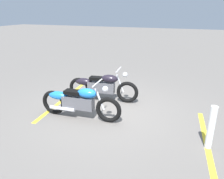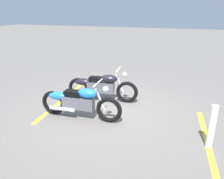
# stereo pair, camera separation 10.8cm
# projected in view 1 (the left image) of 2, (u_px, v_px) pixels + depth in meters

# --- Properties ---
(ground_plane) EXTENTS (60.00, 60.00, 0.00)m
(ground_plane) POSITION_uv_depth(u_px,v_px,m) (108.00, 111.00, 6.20)
(ground_plane) COLOR #66605B
(motorcycle_bright_foreground) EXTENTS (2.23, 0.62, 1.04)m
(motorcycle_bright_foreground) POSITION_uv_depth(u_px,v_px,m) (78.00, 101.00, 5.65)
(motorcycle_bright_foreground) COLOR black
(motorcycle_bright_foreground) RESTS_ON ground
(motorcycle_dark_foreground) EXTENTS (2.23, 0.64, 1.04)m
(motorcycle_dark_foreground) POSITION_uv_depth(u_px,v_px,m) (101.00, 86.00, 6.78)
(motorcycle_dark_foreground) COLOR black
(motorcycle_dark_foreground) RESTS_ON ground
(bollard_post) EXTENTS (0.14, 0.14, 0.93)m
(bollard_post) POSITION_uv_depth(u_px,v_px,m) (211.00, 128.00, 4.38)
(bollard_post) COLOR white
(bollard_post) RESTS_ON ground
(parking_stripe_near) EXTENTS (0.42, 3.20, 0.01)m
(parking_stripe_near) POSITION_uv_depth(u_px,v_px,m) (63.00, 100.00, 6.94)
(parking_stripe_near) COLOR yellow
(parking_stripe_near) RESTS_ON ground
(parking_stripe_mid) EXTENTS (0.42, 3.20, 0.01)m
(parking_stripe_mid) POSITION_uv_depth(u_px,v_px,m) (207.00, 146.00, 4.58)
(parking_stripe_mid) COLOR yellow
(parking_stripe_mid) RESTS_ON ground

